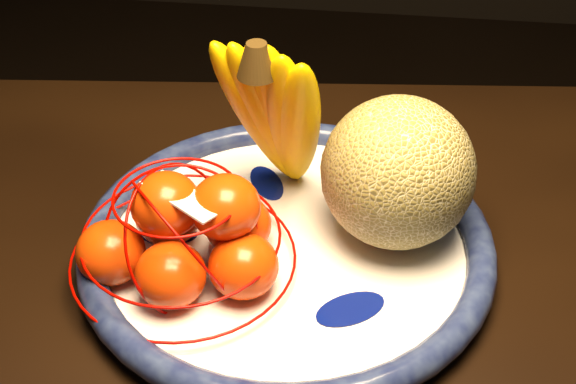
# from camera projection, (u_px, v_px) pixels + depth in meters

# --- Properties ---
(fruit_bowl) EXTENTS (0.38, 0.38, 0.03)m
(fruit_bowl) POSITION_uv_depth(u_px,v_px,m) (287.00, 245.00, 0.74)
(fruit_bowl) COLOR white
(fruit_bowl) RESTS_ON dining_table
(cantaloupe) EXTENTS (0.14, 0.14, 0.14)m
(cantaloupe) POSITION_uv_depth(u_px,v_px,m) (398.00, 172.00, 0.72)
(cantaloupe) COLOR olive
(cantaloupe) RESTS_ON fruit_bowl
(banana_bunch) EXTENTS (0.13, 0.13, 0.20)m
(banana_bunch) POSITION_uv_depth(u_px,v_px,m) (278.00, 111.00, 0.74)
(banana_bunch) COLOR #EEBB00
(banana_bunch) RESTS_ON fruit_bowl
(mandarin_bag) EXTENTS (0.23, 0.23, 0.13)m
(mandarin_bag) POSITION_uv_depth(u_px,v_px,m) (187.00, 236.00, 0.70)
(mandarin_bag) COLOR #E72F00
(mandarin_bag) RESTS_ON fruit_bowl
(price_tag) EXTENTS (0.08, 0.06, 0.01)m
(price_tag) POSITION_uv_depth(u_px,v_px,m) (182.00, 196.00, 0.66)
(price_tag) COLOR white
(price_tag) RESTS_ON mandarin_bag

